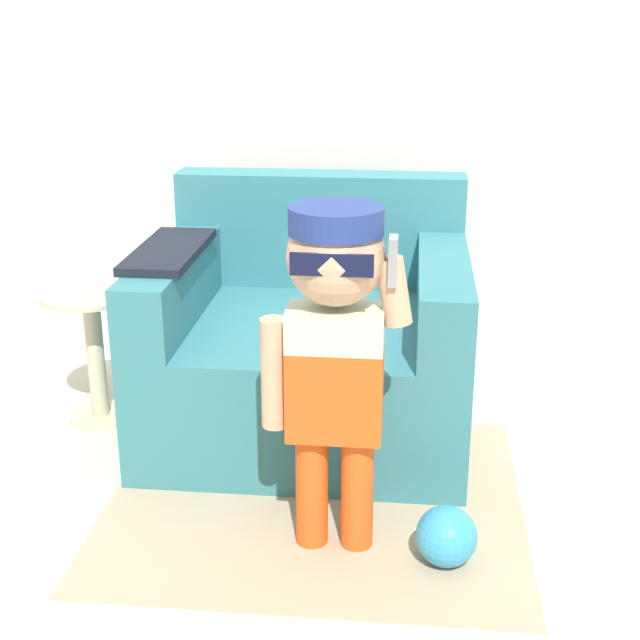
% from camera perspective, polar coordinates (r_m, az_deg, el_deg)
% --- Properties ---
extents(ground_plane, '(10.00, 10.00, 0.00)m').
position_cam_1_polar(ground_plane, '(3.37, 0.65, -7.62)').
color(ground_plane, beige).
extents(wall_back, '(10.00, 0.05, 2.60)m').
position_cam_1_polar(wall_back, '(3.81, 1.92, 16.01)').
color(wall_back, silver).
rests_on(wall_back, ground_plane).
extents(armchair, '(1.17, 1.04, 0.91)m').
position_cam_1_polar(armchair, '(3.36, -0.69, -1.60)').
color(armchair, teal).
rests_on(armchair, ground_plane).
extents(person_child, '(0.42, 0.32, 1.04)m').
position_cam_1_polar(person_child, '(2.46, 0.93, -0.58)').
color(person_child, '#E05119').
rests_on(person_child, ground_plane).
extents(side_table, '(0.37, 0.37, 0.52)m').
position_cam_1_polar(side_table, '(3.51, -14.23, -1.49)').
color(side_table, beige).
rests_on(side_table, ground_plane).
extents(rug, '(1.34, 1.21, 0.01)m').
position_cam_1_polar(rug, '(2.99, -0.26, -11.27)').
color(rug, tan).
rests_on(rug, ground_plane).
extents(toy_ball, '(0.18, 0.18, 0.18)m').
position_cam_1_polar(toy_ball, '(2.67, 8.09, -13.54)').
color(toy_ball, '#3399D1').
rests_on(toy_ball, ground_plane).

